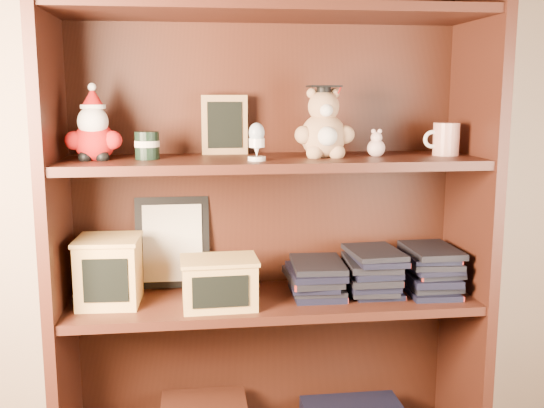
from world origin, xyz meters
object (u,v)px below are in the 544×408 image
Objects in this scene: bookcase at (269,215)px; treats_box at (109,270)px; grad_teddy_bear at (324,129)px; teacher_mug at (445,139)px.

treats_box is at bearing -173.47° from bookcase.
grad_teddy_bear is 0.36m from teacher_mug.
teacher_mug reaches higher than treats_box.
grad_teddy_bear is (0.15, -0.06, 0.25)m from bookcase.
bookcase is at bearing 174.23° from teacher_mug.
bookcase reaches higher than teacher_mug.
grad_teddy_bear reaches higher than treats_box.
grad_teddy_bear is at bearing -179.01° from teacher_mug.
bookcase is 0.29m from grad_teddy_bear.
bookcase is at bearing 158.73° from grad_teddy_bear.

